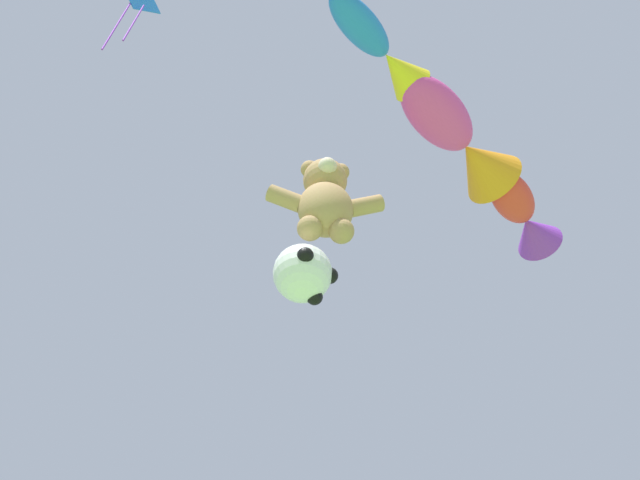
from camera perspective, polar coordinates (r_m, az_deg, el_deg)
teddy_bear_kite at (r=11.08m, az=0.44°, el=3.25°), size 1.86×0.82×1.89m
soccer_ball_kite at (r=9.98m, az=-1.35°, el=-2.70°), size 0.92×0.92×0.85m
fish_kite_crimson at (r=12.41m, az=15.91°, el=1.95°), size 1.67×1.79×0.80m
fish_kite_magenta at (r=11.57m, az=11.06°, el=7.95°), size 2.40×2.30×1.02m
fish_kite_cobalt at (r=10.80m, az=4.82°, el=15.06°), size 1.78×1.69×0.64m
diamond_kite at (r=13.98m, az=-14.51°, el=17.78°), size 0.74×0.57×2.94m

